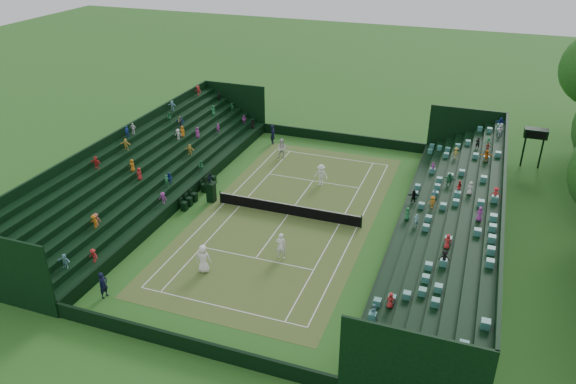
% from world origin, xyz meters
% --- Properties ---
extents(ground, '(160.00, 160.00, 0.00)m').
position_xyz_m(ground, '(0.00, 0.00, 0.00)').
color(ground, '#2C651F').
rests_on(ground, ground).
extents(court_surface, '(12.97, 26.77, 0.01)m').
position_xyz_m(court_surface, '(0.00, 0.00, 0.01)').
color(court_surface, '#2C6521').
rests_on(court_surface, ground).
extents(perimeter_wall_north, '(17.17, 0.20, 1.00)m').
position_xyz_m(perimeter_wall_north, '(0.00, 15.88, 0.50)').
color(perimeter_wall_north, black).
rests_on(perimeter_wall_north, ground).
extents(perimeter_wall_south, '(17.17, 0.20, 1.00)m').
position_xyz_m(perimeter_wall_south, '(0.00, -15.88, 0.50)').
color(perimeter_wall_south, black).
rests_on(perimeter_wall_south, ground).
extents(perimeter_wall_east, '(0.20, 31.77, 1.00)m').
position_xyz_m(perimeter_wall_east, '(8.48, 0.00, 0.50)').
color(perimeter_wall_east, black).
rests_on(perimeter_wall_east, ground).
extents(perimeter_wall_west, '(0.20, 31.77, 1.00)m').
position_xyz_m(perimeter_wall_west, '(-8.48, 0.00, 0.50)').
color(perimeter_wall_west, black).
rests_on(perimeter_wall_west, ground).
extents(north_grandstand, '(6.60, 32.00, 4.90)m').
position_xyz_m(north_grandstand, '(12.66, 0.00, 1.55)').
color(north_grandstand, black).
rests_on(north_grandstand, ground).
extents(south_grandstand, '(6.60, 32.00, 4.90)m').
position_xyz_m(south_grandstand, '(-12.66, 0.00, 1.55)').
color(south_grandstand, black).
rests_on(south_grandstand, ground).
extents(tennis_net, '(11.67, 0.10, 1.06)m').
position_xyz_m(tennis_net, '(0.00, 0.00, 0.53)').
color(tennis_net, black).
rests_on(tennis_net, ground).
extents(scoreboard_tower, '(2.00, 1.00, 3.70)m').
position_xyz_m(scoreboard_tower, '(17.75, 16.00, 3.14)').
color(scoreboard_tower, black).
rests_on(scoreboard_tower, ground).
extents(umpire_chair, '(0.79, 0.79, 2.49)m').
position_xyz_m(umpire_chair, '(-6.60, 0.01, 1.06)').
color(umpire_chair, black).
rests_on(umpire_chair, ground).
extents(courtside_chairs, '(0.48, 5.45, 1.04)m').
position_xyz_m(courtside_chairs, '(-7.94, 0.43, 0.39)').
color(courtside_chairs, black).
rests_on(courtside_chairs, ground).
extents(player_near_west, '(1.10, 0.86, 1.98)m').
position_xyz_m(player_near_west, '(-2.59, -8.95, 0.99)').
color(player_near_west, white).
rests_on(player_near_west, ground).
extents(player_near_east, '(0.75, 0.53, 1.95)m').
position_xyz_m(player_near_east, '(1.59, -5.75, 0.97)').
color(player_near_east, white).
rests_on(player_near_east, ground).
extents(player_far_west, '(0.95, 0.75, 1.94)m').
position_xyz_m(player_far_west, '(-4.27, 10.12, 0.97)').
color(player_far_west, white).
rests_on(player_far_west, ground).
extents(player_far_east, '(1.26, 0.78, 1.87)m').
position_xyz_m(player_far_east, '(0.84, 5.94, 0.94)').
color(player_far_east, white).
rests_on(player_far_east, ground).
extents(line_judge_north, '(0.62, 0.81, 1.97)m').
position_xyz_m(line_judge_north, '(-6.41, 13.25, 0.98)').
color(line_judge_north, black).
rests_on(line_judge_north, ground).
extents(line_judge_south, '(0.51, 0.69, 1.76)m').
position_xyz_m(line_judge_south, '(-7.06, -13.41, 0.88)').
color(line_judge_south, black).
rests_on(line_judge_south, ground).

